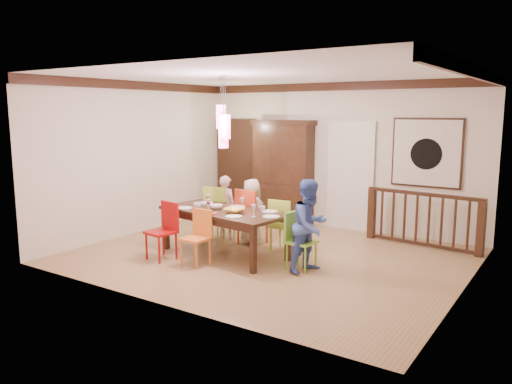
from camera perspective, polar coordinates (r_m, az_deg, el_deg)
The scene contains 37 objects.
floor at distance 8.25m, azimuth 1.48°, elevation -7.27°, with size 6.00×6.00×0.00m, color olive.
ceiling at distance 7.93m, azimuth 1.57°, elevation 13.26°, with size 6.00×6.00×0.00m, color white.
wall_back at distance 10.15m, azimuth 9.05°, elevation 4.08°, with size 6.00×6.00×0.00m, color beige.
wall_left at distance 9.87m, azimuth -13.44°, elevation 3.79°, with size 5.00×5.00×0.00m, color beige.
wall_right at distance 6.87m, azimuth 23.26°, elevation 1.01°, with size 5.00×5.00×0.00m, color beige.
crown_molding at distance 7.92m, azimuth 1.57°, elevation 12.69°, with size 6.00×5.00×0.16m, color black, non-canonical shape.
panel_door at distance 11.35m, azimuth -2.20°, elevation 2.69°, with size 1.04×0.07×2.24m, color black.
white_doorway at distance 10.03m, azimuth 10.73°, elevation 1.66°, with size 0.97×0.05×2.22m, color silver.
painting at distance 9.50m, azimuth 18.92°, elevation 4.25°, with size 1.25×0.06×1.25m.
pendant_cluster at distance 7.99m, azimuth -3.75°, elevation 7.52°, with size 0.27×0.21×1.14m.
dining_table at distance 8.16m, azimuth -3.64°, elevation -2.62°, with size 2.27×1.27×0.75m.
chair_far_left at distance 9.15m, azimuth -4.08°, elevation -1.92°, with size 0.50×0.50×1.01m.
chair_far_mid at distance 8.83m, azimuth -0.40°, elevation -2.34°, with size 0.48×0.48×1.00m.
chair_far_right at distance 8.40m, azimuth 3.24°, elevation -3.34°, with size 0.43×0.43×0.90m.
chair_near_left at distance 8.06m, azimuth -10.83°, elevation -3.99°, with size 0.47×0.47×0.91m.
chair_near_mid at distance 7.70m, azimuth -6.95°, elevation -4.79°, with size 0.39×0.39×0.85m.
chair_end_right at distance 7.47m, azimuth 5.24°, elevation -5.15°, with size 0.41×0.41×0.86m.
china_hutch at distance 10.51m, azimuth 3.11°, elevation 2.35°, with size 1.36×0.46×2.16m.
balustrade at distance 9.13m, azimuth 18.51°, elevation -2.89°, with size 2.06×0.31×0.96m.
person_far_left at distance 9.22m, azimuth -3.47°, elevation -1.74°, with size 0.43×0.28×1.18m, color #FFC2D4.
person_far_mid at distance 8.83m, azimuth -0.49°, elevation -2.25°, with size 0.57×0.37×1.17m, color #B8AC8B.
person_end_right at distance 7.33m, azimuth 6.19°, elevation -3.86°, with size 0.67×0.52×1.37m, color #4261BA.
serving_bowl at distance 7.89m, azimuth -2.50°, elevation -2.14°, with size 0.31×0.31×0.08m, color yellow.
small_bowl at distance 8.25m, azimuth -4.54°, elevation -1.69°, with size 0.22×0.22×0.07m, color white.
cup_left at distance 8.32m, azimuth -6.72°, elevation -1.52°, with size 0.13×0.13×0.10m, color silver.
cup_right at distance 7.97m, azimuth 0.71°, elevation -1.95°, with size 0.10×0.10×0.09m, color silver.
plate_far_left at distance 8.77m, azimuth -5.75°, elevation -1.23°, with size 0.26×0.26×0.01m, color white.
plate_far_mid at distance 8.37m, azimuth -2.14°, elevation -1.68°, with size 0.26×0.26×0.01m, color white.
plate_far_right at distance 7.97m, azimuth 1.59°, elevation -2.24°, with size 0.26×0.26×0.01m, color white.
plate_near_left at distance 8.35m, azimuth -8.20°, elevation -1.81°, with size 0.26×0.26×0.01m, color white.
plate_near_mid at distance 7.60m, azimuth -2.56°, elevation -2.81°, with size 0.26×0.26×0.01m, color white.
plate_end_right at distance 7.59m, azimuth 1.75°, elevation -2.83°, with size 0.26×0.26×0.01m, color white.
wine_glass_a at distance 8.55m, azimuth -5.49°, elevation -0.90°, with size 0.08×0.08×0.19m, color #590C19, non-canonical shape.
wine_glass_b at distance 8.16m, azimuth -1.59°, elevation -1.34°, with size 0.08×0.08×0.19m, color silver, non-canonical shape.
wine_glass_c at distance 8.08m, azimuth -5.46°, elevation -1.49°, with size 0.08×0.08×0.19m, color #590C19, non-canonical shape.
wine_glass_d at distance 7.59m, azimuth -0.25°, elevation -2.15°, with size 0.08×0.08×0.19m, color silver, non-canonical shape.
napkin at distance 7.86m, azimuth -5.21°, elevation -2.44°, with size 0.18×0.14×0.01m, color #D83359.
Camera 1 is at (4.19, -6.71, 2.34)m, focal length 35.00 mm.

